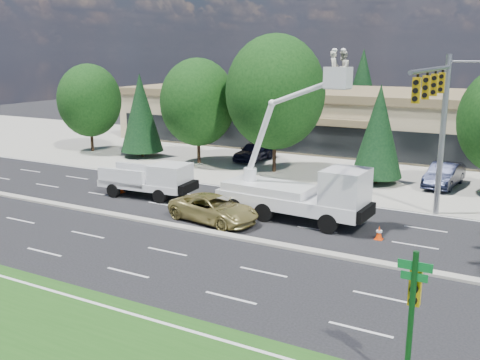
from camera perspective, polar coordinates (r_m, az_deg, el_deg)
The scene contains 22 objects.
ground at distance 27.86m, azimuth -3.87°, elevation -5.57°, with size 140.00×140.00×0.00m, color black.
concrete_apron at distance 45.43m, azimuth 9.76°, elevation 1.71°, with size 140.00×22.00×0.01m, color gray.
road_median at distance 27.84m, azimuth -3.87°, elevation -5.45°, with size 120.00×0.55×0.12m, color gray.
strip_mall at distance 54.42m, azimuth 13.34°, elevation 6.46°, with size 50.40×15.40×5.50m.
tree_front_a at distance 52.10m, azimuth -15.76°, elevation 8.17°, with size 5.87×5.87×8.14m.
tree_front_b at distance 48.19m, azimuth -10.53°, elevation 7.09°, with size 3.74×3.74×7.37m.
tree_front_c at distance 44.56m, azimuth -4.52°, elevation 8.26°, with size 6.28×6.28×8.71m.
tree_front_d at distance 41.09m, azimuth 3.78°, elevation 9.32°, with size 7.58×7.58×10.51m.
tree_front_e at distance 38.68m, azimuth 14.58°, elevation 5.08°, with size 3.54×3.54×6.98m.
tree_back_a at distance 71.94m, azimuth 1.96°, elevation 10.17°, with size 4.77×4.77×9.40m.
tree_back_b at distance 66.84m, azimuth 12.91°, elevation 9.70°, with size 4.87×4.87×9.60m.
signal_mast at distance 29.68m, azimuth 20.46°, elevation 6.79°, with size 2.76×10.16×9.00m.
street_sign_pole at distance 15.44m, azimuth 17.94°, elevation -12.55°, with size 0.90×0.44×4.00m.
utility_pickup at distance 34.64m, azimuth -9.45°, elevation -0.32°, with size 6.11×2.73×2.28m.
bucket_truck at distance 29.17m, azimuth 6.89°, elevation -0.62°, with size 8.52×3.11×9.28m.
traffic_cone_a at distance 36.37m, azimuth -12.58°, elevation -0.78°, with size 0.40×0.40×0.70m.
traffic_cone_b at distance 31.28m, azimuth -1.19°, elevation -2.76°, with size 0.40×0.40×0.70m.
traffic_cone_c at distance 29.90m, azimuth 1.50°, elevation -3.53°, with size 0.40×0.40×0.70m.
traffic_cone_d at distance 27.53m, azimuth 14.62°, elevation -5.47°, with size 0.40×0.40×0.70m.
minivan at distance 29.36m, azimuth -2.81°, elevation -3.07°, with size 2.41×5.24×1.46m, color #A59650.
parked_car_west at distance 46.12m, azimuth 1.53°, elevation 3.10°, with size 1.94×4.81×1.64m, color black.
parked_car_east at distance 39.60m, azimuth 20.94°, elevation 0.52°, with size 1.76×5.04×1.66m, color black.
Camera 1 is at (14.23, -22.19, 9.02)m, focal length 40.00 mm.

